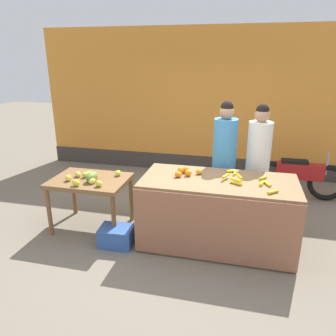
{
  "coord_description": "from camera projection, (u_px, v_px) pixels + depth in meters",
  "views": [
    {
      "loc": [
        0.77,
        -3.87,
        2.4
      ],
      "look_at": [
        -0.19,
        0.15,
        0.97
      ],
      "focal_mm": 34.36,
      "sensor_mm": 36.0,
      "label": 1
    }
  ],
  "objects": [
    {
      "name": "vendor_woman_white_shirt",
      "position": [
        257.0,
        165.0,
        4.69
      ],
      "size": [
        0.34,
        0.34,
        1.79
      ],
      "color": "#33333D",
      "rests_on": "ground"
    },
    {
      "name": "market_wall_back",
      "position": [
        208.0,
        104.0,
        6.69
      ],
      "size": [
        7.19,
        0.23,
        2.99
      ],
      "color": "orange",
      "rests_on": "ground"
    },
    {
      "name": "banana_bunch_pile",
      "position": [
        246.0,
        179.0,
        4.03
      ],
      "size": [
        0.68,
        0.71,
        0.07
      ],
      "color": "gold",
      "rests_on": "fruit_stall_counter"
    },
    {
      "name": "mango_papaya_pile",
      "position": [
        90.0,
        177.0,
        4.45
      ],
      "size": [
        0.69,
        0.59,
        0.14
      ],
      "color": "#E3CD47",
      "rests_on": "side_table_wooden"
    },
    {
      "name": "produce_crate",
      "position": [
        117.0,
        236.0,
        4.29
      ],
      "size": [
        0.46,
        0.35,
        0.26
      ],
      "primitive_type": "cube",
      "rotation": [
        0.0,
        0.0,
        0.06
      ],
      "color": "#3359A5",
      "rests_on": "ground"
    },
    {
      "name": "parked_motorcycle",
      "position": [
        299.0,
        177.0,
        5.66
      ],
      "size": [
        1.6,
        0.18,
        0.88
      ],
      "color": "black",
      "rests_on": "ground"
    },
    {
      "name": "vendor_woman_blue_shirt",
      "position": [
        224.0,
        163.0,
        4.74
      ],
      "size": [
        0.34,
        0.34,
        1.82
      ],
      "color": "#33333D",
      "rests_on": "ground"
    },
    {
      "name": "side_table_wooden",
      "position": [
        90.0,
        185.0,
        4.58
      ],
      "size": [
        1.07,
        0.78,
        0.77
      ],
      "color": "brown",
      "rests_on": "ground"
    },
    {
      "name": "ground_plane",
      "position": [
        179.0,
        237.0,
        4.51
      ],
      "size": [
        24.0,
        24.0,
        0.0
      ],
      "primitive_type": "plane",
      "color": "#756B5B"
    },
    {
      "name": "orange_pile",
      "position": [
        185.0,
        172.0,
        4.25
      ],
      "size": [
        0.33,
        0.27,
        0.09
      ],
      "color": "orange",
      "rests_on": "fruit_stall_counter"
    },
    {
      "name": "fruit_stall_counter",
      "position": [
        217.0,
        212.0,
        4.23
      ],
      "size": [
        1.98,
        0.95,
        0.92
      ],
      "color": "olive",
      "rests_on": "ground"
    },
    {
      "name": "produce_sack",
      "position": [
        159.0,
        193.0,
        5.33
      ],
      "size": [
        0.46,
        0.43,
        0.53
      ],
      "primitive_type": "ellipsoid",
      "rotation": [
        0.0,
        0.0,
        0.48
      ],
      "color": "tan",
      "rests_on": "ground"
    }
  ]
}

